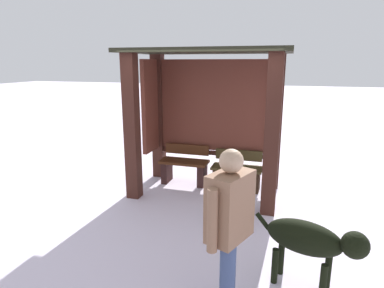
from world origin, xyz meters
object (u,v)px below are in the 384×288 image
at_px(person_walking, 229,222).
at_px(dog, 311,241).
at_px(bus_shelter, 204,100).
at_px(bench_left_inside, 185,167).
at_px(bench_center_inside, 237,173).

xyz_separation_m(person_walking, dog, (0.74, 0.57, -0.38)).
relative_size(bus_shelter, bench_left_inside, 2.97).
bearing_deg(bench_left_inside, dog, -50.14).
height_order(bench_center_inside, person_walking, person_walking).
bearing_deg(bench_center_inside, dog, -66.11).
bearing_deg(bus_shelter, bench_center_inside, 13.80).
xyz_separation_m(bus_shelter, person_walking, (1.02, -3.05, -0.72)).
distance_m(bus_shelter, bench_left_inside, 1.40).
relative_size(bench_center_inside, person_walking, 0.58).
relative_size(bench_left_inside, dog, 0.84).
bearing_deg(bus_shelter, dog, -54.54).
distance_m(bus_shelter, person_walking, 3.30).
bearing_deg(bench_left_inside, bus_shelter, -18.98).
height_order(bus_shelter, dog, bus_shelter).
relative_size(bench_center_inside, dog, 0.84).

